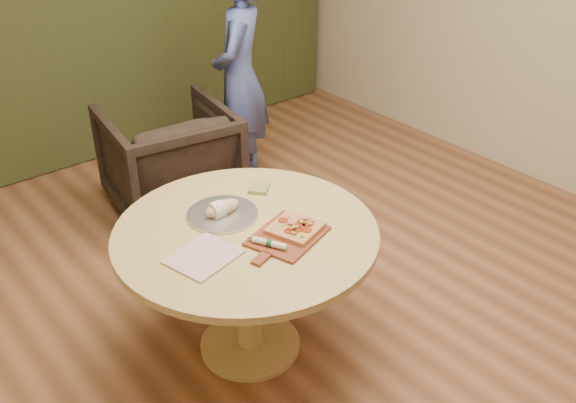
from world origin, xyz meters
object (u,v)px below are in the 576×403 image
at_px(pizza_paddle, 286,237).
at_px(armchair, 169,155).
at_px(cutlery_roll, 269,243).
at_px(serving_tray, 223,214).
at_px(person_standing, 240,78).
at_px(pedestal_table, 247,254).
at_px(flatbread_pizza, 295,228).
at_px(bread_roll, 221,209).

distance_m(pizza_paddle, armchair, 1.78).
relative_size(pizza_paddle, cutlery_roll, 2.53).
distance_m(serving_tray, person_standing, 1.77).
height_order(cutlery_roll, person_standing, person_standing).
xyz_separation_m(pedestal_table, armchair, (0.44, 1.53, -0.18)).
bearing_deg(person_standing, cutlery_roll, 14.91).
relative_size(serving_tray, armchair, 0.42).
relative_size(pizza_paddle, flatbread_pizza, 1.71).
relative_size(pedestal_table, flatbread_pizza, 4.64).
bearing_deg(cutlery_roll, pedestal_table, 60.83).
bearing_deg(flatbread_pizza, pizza_paddle, -170.00).
bearing_deg(bread_roll, pizza_paddle, -70.88).
height_order(pizza_paddle, person_standing, person_standing).
height_order(cutlery_roll, armchair, armchair).
relative_size(pedestal_table, serving_tray, 3.61).
height_order(flatbread_pizza, person_standing, person_standing).
xyz_separation_m(flatbread_pizza, serving_tray, (-0.18, 0.35, -0.02)).
xyz_separation_m(pedestal_table, flatbread_pizza, (0.17, -0.17, 0.17)).
bearing_deg(armchair, cutlery_roll, 84.38).
distance_m(armchair, person_standing, 0.77).
distance_m(pedestal_table, armchair, 1.60).
distance_m(pedestal_table, serving_tray, 0.23).
bearing_deg(armchair, flatbread_pizza, 89.92).
height_order(flatbread_pizza, armchair, armchair).
bearing_deg(flatbread_pizza, cutlery_roll, -171.10).
distance_m(bread_roll, armchair, 1.47).
relative_size(pedestal_table, person_standing, 0.77).
xyz_separation_m(pedestal_table, cutlery_roll, (-0.01, -0.20, 0.17)).
bearing_deg(flatbread_pizza, bread_roll, 118.60).
height_order(serving_tray, person_standing, person_standing).
xyz_separation_m(pizza_paddle, flatbread_pizza, (0.07, 0.01, 0.02)).
relative_size(pizza_paddle, armchair, 0.55).
relative_size(flatbread_pizza, person_standing, 0.17).
height_order(bread_roll, person_standing, person_standing).
xyz_separation_m(pizza_paddle, bread_roll, (-0.13, 0.36, 0.04)).
height_order(pedestal_table, pizza_paddle, pizza_paddle).
height_order(pedestal_table, armchair, armchair).
bearing_deg(pedestal_table, serving_tray, 93.65).
bearing_deg(bread_roll, cutlery_roll, -88.23).
relative_size(bread_roll, armchair, 0.23).
bearing_deg(pizza_paddle, serving_tray, 89.77).
xyz_separation_m(flatbread_pizza, armchair, (0.27, 1.70, -0.35)).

